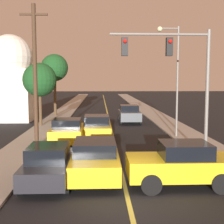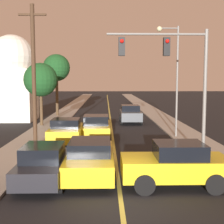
{
  "view_description": "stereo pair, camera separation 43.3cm",
  "coord_description": "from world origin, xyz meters",
  "px_view_note": "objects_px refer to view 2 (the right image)",
  "views": [
    {
      "loc": [
        -0.95,
        -9.8,
        4.08
      ],
      "look_at": [
        0.0,
        13.97,
        1.6
      ],
      "focal_mm": 50.0,
      "sensor_mm": 36.0,
      "label": 1
    },
    {
      "loc": [
        -0.52,
        -9.81,
        4.08
      ],
      "look_at": [
        0.0,
        13.97,
        1.6
      ],
      "focal_mm": 50.0,
      "sensor_mm": 36.0,
      "label": 2
    }
  ],
  "objects_px": {
    "car_near_lane_second": "(96,127)",
    "utility_pole_left": "(34,74)",
    "car_near_lane_front": "(90,158)",
    "car_far_oncoming": "(130,114)",
    "domed_building_left": "(13,77)",
    "car_outer_lane_front": "(44,164)",
    "traffic_signal_mast": "(174,67)",
    "car_outer_lane_second": "(66,131)",
    "streetlamp_right": "(173,67)",
    "tree_left_near": "(56,68)",
    "car_crossing_right": "(176,164)",
    "tree_left_far": "(41,80)"
  },
  "relations": [
    {
      "from": "car_near_lane_second",
      "to": "domed_building_left",
      "type": "xyz_separation_m",
      "value": [
        -8.53,
        9.96,
        3.53
      ]
    },
    {
      "from": "car_outer_lane_second",
      "to": "domed_building_left",
      "type": "bearing_deg",
      "value": 119.12
    },
    {
      "from": "car_outer_lane_second",
      "to": "car_crossing_right",
      "type": "distance_m",
      "value": 9.26
    },
    {
      "from": "car_near_lane_front",
      "to": "car_outer_lane_front",
      "type": "xyz_separation_m",
      "value": [
        -1.81,
        -0.72,
        -0.04
      ]
    },
    {
      "from": "car_far_oncoming",
      "to": "domed_building_left",
      "type": "bearing_deg",
      "value": -11.04
    },
    {
      "from": "car_near_lane_second",
      "to": "tree_left_far",
      "type": "height_order",
      "value": "tree_left_far"
    },
    {
      "from": "car_outer_lane_front",
      "to": "tree_left_far",
      "type": "relative_size",
      "value": 0.77
    },
    {
      "from": "car_crossing_right",
      "to": "car_outer_lane_front",
      "type": "bearing_deg",
      "value": 83.5
    },
    {
      "from": "car_crossing_right",
      "to": "domed_building_left",
      "type": "height_order",
      "value": "domed_building_left"
    },
    {
      "from": "car_far_oncoming",
      "to": "traffic_signal_mast",
      "type": "xyz_separation_m",
      "value": [
        1.07,
        -13.46,
        3.87
      ]
    },
    {
      "from": "car_far_oncoming",
      "to": "car_near_lane_second",
      "type": "bearing_deg",
      "value": 68.77
    },
    {
      "from": "car_near_lane_front",
      "to": "car_near_lane_second",
      "type": "relative_size",
      "value": 1.1
    },
    {
      "from": "car_far_oncoming",
      "to": "streetlamp_right",
      "type": "distance_m",
      "value": 8.86
    },
    {
      "from": "car_far_oncoming",
      "to": "tree_left_far",
      "type": "distance_m",
      "value": 8.77
    },
    {
      "from": "car_far_oncoming",
      "to": "streetlamp_right",
      "type": "bearing_deg",
      "value": 106.85
    },
    {
      "from": "car_near_lane_front",
      "to": "domed_building_left",
      "type": "relative_size",
      "value": 0.57
    },
    {
      "from": "car_outer_lane_second",
      "to": "domed_building_left",
      "type": "xyz_separation_m",
      "value": [
        -6.73,
        12.07,
        3.49
      ]
    },
    {
      "from": "car_crossing_right",
      "to": "tree_left_near",
      "type": "bearing_deg",
      "value": 19.1
    },
    {
      "from": "car_near_lane_front",
      "to": "car_crossing_right",
      "type": "relative_size",
      "value": 1.19
    },
    {
      "from": "tree_left_far",
      "to": "domed_building_left",
      "type": "xyz_separation_m",
      "value": [
        -3.61,
        4.27,
        0.31
      ]
    },
    {
      "from": "car_near_lane_second",
      "to": "utility_pole_left",
      "type": "distance_m",
      "value": 5.83
    },
    {
      "from": "car_outer_lane_front",
      "to": "tree_left_near",
      "type": "distance_m",
      "value": 23.29
    },
    {
      "from": "car_near_lane_front",
      "to": "tree_left_near",
      "type": "bearing_deg",
      "value": 102.19
    },
    {
      "from": "streetlamp_right",
      "to": "car_crossing_right",
      "type": "bearing_deg",
      "value": -101.16
    },
    {
      "from": "traffic_signal_mast",
      "to": "utility_pole_left",
      "type": "bearing_deg",
      "value": 159.44
    },
    {
      "from": "car_outer_lane_front",
      "to": "car_outer_lane_second",
      "type": "height_order",
      "value": "car_outer_lane_second"
    },
    {
      "from": "car_crossing_right",
      "to": "utility_pole_left",
      "type": "distance_m",
      "value": 10.39
    },
    {
      "from": "car_crossing_right",
      "to": "traffic_signal_mast",
      "type": "distance_m",
      "value": 5.67
    },
    {
      "from": "car_near_lane_front",
      "to": "car_outer_lane_second",
      "type": "height_order",
      "value": "car_outer_lane_second"
    },
    {
      "from": "car_outer_lane_front",
      "to": "utility_pole_left",
      "type": "relative_size",
      "value": 0.5
    },
    {
      "from": "car_crossing_right",
      "to": "domed_building_left",
      "type": "distance_m",
      "value": 23.33
    },
    {
      "from": "car_near_lane_second",
      "to": "car_crossing_right",
      "type": "bearing_deg",
      "value": -71.41
    },
    {
      "from": "car_far_oncoming",
      "to": "utility_pole_left",
      "type": "xyz_separation_m",
      "value": [
        -6.55,
        -10.6,
        3.57
      ]
    },
    {
      "from": "car_far_oncoming",
      "to": "car_crossing_right",
      "type": "height_order",
      "value": "car_crossing_right"
    },
    {
      "from": "car_near_lane_second",
      "to": "utility_pole_left",
      "type": "xyz_separation_m",
      "value": [
        -3.56,
        -2.89,
        3.6
      ]
    },
    {
      "from": "car_outer_lane_front",
      "to": "car_far_oncoming",
      "type": "height_order",
      "value": "car_far_oncoming"
    },
    {
      "from": "traffic_signal_mast",
      "to": "domed_building_left",
      "type": "distance_m",
      "value": 20.15
    },
    {
      "from": "car_near_lane_second",
      "to": "car_outer_lane_second",
      "type": "xyz_separation_m",
      "value": [
        -1.81,
        -2.11,
        0.04
      ]
    },
    {
      "from": "car_outer_lane_second",
      "to": "car_far_oncoming",
      "type": "bearing_deg",
      "value": 63.95
    },
    {
      "from": "car_outer_lane_front",
      "to": "car_crossing_right",
      "type": "relative_size",
      "value": 1.02
    },
    {
      "from": "car_outer_lane_second",
      "to": "traffic_signal_mast",
      "type": "distance_m",
      "value": 7.92
    },
    {
      "from": "car_near_lane_front",
      "to": "utility_pole_left",
      "type": "distance_m",
      "value": 7.59
    },
    {
      "from": "utility_pole_left",
      "to": "tree_left_near",
      "type": "xyz_separation_m",
      "value": [
        -1.18,
        16.28,
        0.91
      ]
    },
    {
      "from": "traffic_signal_mast",
      "to": "utility_pole_left",
      "type": "height_order",
      "value": "utility_pole_left"
    },
    {
      "from": "car_outer_lane_front",
      "to": "streetlamp_right",
      "type": "xyz_separation_m",
      "value": [
        7.09,
        9.42,
        4.14
      ]
    },
    {
      "from": "traffic_signal_mast",
      "to": "utility_pole_left",
      "type": "relative_size",
      "value": 0.78
    },
    {
      "from": "car_near_lane_front",
      "to": "streetlamp_right",
      "type": "relative_size",
      "value": 0.64
    },
    {
      "from": "car_outer_lane_front",
      "to": "tree_left_far",
      "type": "xyz_separation_m",
      "value": [
        -3.12,
        14.95,
        3.28
      ]
    },
    {
      "from": "car_outer_lane_front",
      "to": "traffic_signal_mast",
      "type": "relative_size",
      "value": 0.64
    },
    {
      "from": "car_outer_lane_second",
      "to": "tree_left_near",
      "type": "distance_m",
      "value": 16.4
    }
  ]
}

